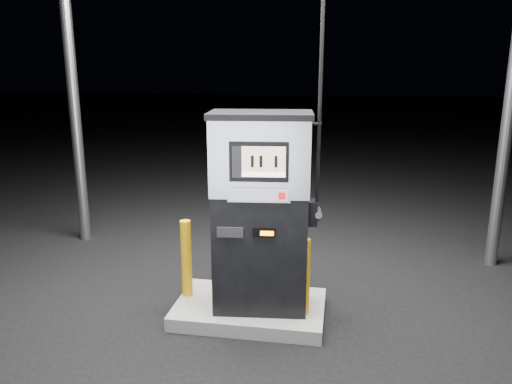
# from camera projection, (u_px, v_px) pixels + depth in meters

# --- Properties ---
(ground) EXTENTS (80.00, 80.00, 0.00)m
(ground) POSITION_uv_depth(u_px,v_px,m) (250.00, 315.00, 5.45)
(ground) COLOR black
(ground) RESTS_ON ground
(pump_island) EXTENTS (1.60, 1.00, 0.15)m
(pump_island) POSITION_uv_depth(u_px,v_px,m) (250.00, 309.00, 5.44)
(pump_island) COLOR slate
(pump_island) RESTS_ON ground
(fuel_dispenser) EXTENTS (1.17, 0.71, 4.28)m
(fuel_dispenser) POSITION_uv_depth(u_px,v_px,m) (261.00, 211.00, 5.09)
(fuel_dispenser) COLOR black
(fuel_dispenser) RESTS_ON pump_island
(bollard_left) EXTENTS (0.14, 0.14, 0.87)m
(bollard_left) POSITION_uv_depth(u_px,v_px,m) (186.00, 258.00, 5.50)
(bollard_left) COLOR #EAA40D
(bollard_left) RESTS_ON pump_island
(bollard_right) EXTENTS (0.14, 0.14, 0.82)m
(bollard_right) POSITION_uv_depth(u_px,v_px,m) (305.00, 277.00, 5.09)
(bollard_right) COLOR #EAA40D
(bollard_right) RESTS_ON pump_island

